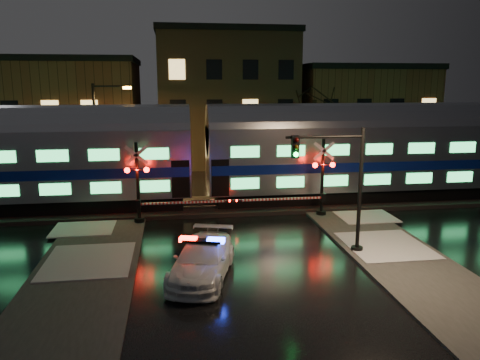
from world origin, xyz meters
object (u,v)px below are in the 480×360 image
crossing_signal_left (145,191)px  traffic_light (341,189)px  police_car (202,259)px  crossing_signal_right (317,185)px  streetlight (100,133)px

crossing_signal_left → traffic_light: bearing=-33.7°
police_car → crossing_signal_right: 10.06m
police_car → traffic_light: size_ratio=0.96×
crossing_signal_left → traffic_light: 10.36m
traffic_light → streetlight: bearing=124.6°
streetlight → crossing_signal_right: bearing=-28.3°
traffic_light → streetlight: (-11.65, 12.41, 1.28)m
crossing_signal_right → crossing_signal_left: bearing=-180.0°
crossing_signal_right → streetlight: bearing=151.7°
traffic_light → crossing_signal_left: bearing=137.7°
crossing_signal_left → police_car: bearing=-71.1°
crossing_signal_right → traffic_light: traffic_light is taller
crossing_signal_left → streetlight: bearing=114.8°
crossing_signal_left → streetlight: size_ratio=0.84×
traffic_light → streetlight: size_ratio=0.76×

